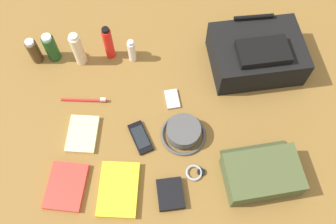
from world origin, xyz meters
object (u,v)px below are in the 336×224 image
at_px(wallet, 170,194).
at_px(toothpaste_tube, 132,51).
at_px(travel_guidebook, 119,189).
at_px(toothbrush, 87,100).
at_px(bucket_hat, 183,132).
at_px(toiletry_pouch, 262,173).
at_px(cell_phone, 140,138).
at_px(shampoo_bottle, 51,48).
at_px(media_player, 172,99).
at_px(notepad, 83,134).
at_px(cologne_bottle, 34,51).
at_px(backpack, 257,54).
at_px(lotion_bottle, 78,49).
at_px(paperback_novel, 66,186).
at_px(wristwatch, 195,173).
at_px(sunscreen_spray, 108,43).

bearing_deg(wallet, toothpaste_tube, 97.82).
bearing_deg(travel_guidebook, wallet, -11.12).
bearing_deg(toothbrush, travel_guidebook, -73.20).
xyz_separation_m(bucket_hat, travel_guidebook, (-0.25, -0.19, -0.02)).
relative_size(toiletry_pouch, cell_phone, 1.92).
bearing_deg(travel_guidebook, shampoo_bottle, 112.27).
relative_size(shampoo_bottle, toothpaste_tube, 1.19).
bearing_deg(travel_guidebook, bucket_hat, 36.73).
bearing_deg(toothpaste_tube, bucket_hat, -65.21).
relative_size(bucket_hat, wallet, 1.57).
height_order(media_player, notepad, notepad).
bearing_deg(cologne_bottle, toothpaste_tube, -5.21).
bearing_deg(toothpaste_tube, backpack, -8.61).
bearing_deg(toiletry_pouch, toothpaste_tube, 127.11).
xyz_separation_m(backpack, lotion_bottle, (-0.72, 0.09, 0.01)).
bearing_deg(paperback_novel, wallet, -10.18).
relative_size(bucket_hat, wristwatch, 2.44).
relative_size(toothbrush, notepad, 1.23).
relative_size(backpack, wristwatch, 5.19).
height_order(bucket_hat, cell_phone, bucket_hat).
xyz_separation_m(cell_phone, wallet, (0.09, -0.23, 0.01)).
bearing_deg(wristwatch, cologne_bottle, 136.66).
bearing_deg(wallet, toothbrush, 124.02).
height_order(backpack, toothpaste_tube, backpack).
xyz_separation_m(bucket_hat, shampoo_bottle, (-0.50, 0.41, 0.04)).
relative_size(sunscreen_spray, wristwatch, 2.42).
xyz_separation_m(travel_guidebook, cell_phone, (0.09, 0.19, -0.00)).
bearing_deg(paperback_novel, media_player, 37.42).
distance_m(cologne_bottle, toothbrush, 0.31).
relative_size(toothpaste_tube, notepad, 0.78).
xyz_separation_m(sunscreen_spray, toothbrush, (-0.10, -0.21, -0.08)).
height_order(toiletry_pouch, wristwatch, toiletry_pouch).
distance_m(cologne_bottle, cell_phone, 0.58).
xyz_separation_m(toiletry_pouch, lotion_bottle, (-0.64, 0.57, 0.04)).
bearing_deg(media_player, backpack, 21.15).
bearing_deg(sunscreen_spray, cell_phone, -75.93).
distance_m(lotion_bottle, toothbrush, 0.21).
height_order(travel_guidebook, cell_phone, travel_guidebook).
relative_size(backpack, toothbrush, 2.00).
relative_size(paperback_novel, cell_phone, 1.38).
xyz_separation_m(wristwatch, notepad, (-0.41, 0.19, 0.00)).
bearing_deg(media_player, bucket_hat, -80.58).
xyz_separation_m(cologne_bottle, wristwatch, (0.59, -0.56, -0.05)).
xyz_separation_m(shampoo_bottle, lotion_bottle, (0.11, -0.03, 0.02)).
distance_m(sunscreen_spray, media_player, 0.35).
bearing_deg(backpack, toiletry_pouch, -99.12).
distance_m(media_player, wristwatch, 0.31).
bearing_deg(media_player, lotion_bottle, 148.06).
height_order(backpack, toothbrush, backpack).
bearing_deg(wristwatch, toothbrush, 139.02).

